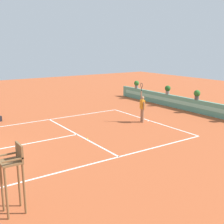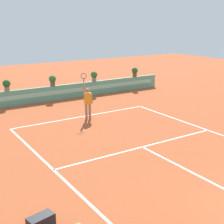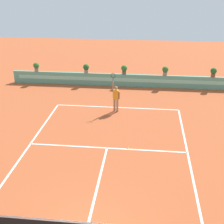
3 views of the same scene
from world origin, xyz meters
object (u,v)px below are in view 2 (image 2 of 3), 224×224
gear_bag (41,222)px  tennis_ball_near_baseline (161,141)px  potted_plant_left (7,85)px  potted_plant_far_right (135,71)px  potted_plant_right (94,76)px  tennis_player (88,101)px  potted_plant_centre (52,80)px

gear_bag → tennis_ball_near_baseline: size_ratio=10.29×
gear_bag → tennis_ball_near_baseline: (6.83, 3.10, -0.15)m
potted_plant_left → gear_bag: bearing=-102.2°
potted_plant_far_right → potted_plant_right: bearing=180.0°
potted_plant_right → potted_plant_left: 6.26m
tennis_player → potted_plant_centre: size_ratio=3.57×
gear_bag → potted_plant_centre: 14.34m
potted_plant_left → tennis_ball_near_baseline: bearing=-68.0°
tennis_ball_near_baseline → potted_plant_left: bearing=112.0°
gear_bag → potted_plant_left: potted_plant_left is taller
gear_bag → tennis_ball_near_baseline: bearing=24.4°
potted_plant_centre → tennis_ball_near_baseline: bearing=-84.4°
gear_bag → potted_plant_left: bearing=77.8°
tennis_ball_near_baseline → potted_plant_centre: bearing=95.6°
potted_plant_far_right → potted_plant_centre: size_ratio=1.00×
tennis_player → tennis_ball_near_baseline: size_ratio=38.01×
tennis_player → potted_plant_centre: bearing=88.4°
potted_plant_left → potted_plant_centre: same height
tennis_ball_near_baseline → potted_plant_left: 10.79m
potted_plant_right → potted_plant_centre: bearing=180.0°
tennis_ball_near_baseline → potted_plant_left: size_ratio=0.09×
tennis_player → potted_plant_left: size_ratio=3.57×
potted_plant_right → potted_plant_centre: same height
tennis_player → potted_plant_left: bearing=119.4°
potted_plant_right → potted_plant_far_right: bearing=0.0°
gear_bag → potted_plant_left: 13.38m
potted_plant_far_right → potted_plant_right: (-3.66, 0.00, 0.00)m
potted_plant_right → potted_plant_left: bearing=180.0°
tennis_player → potted_plant_left: tennis_player is taller
tennis_player → potted_plant_left: 5.94m
tennis_player → potted_plant_centre: (0.14, 5.17, 0.36)m
potted_plant_far_right → gear_bag: bearing=-134.4°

